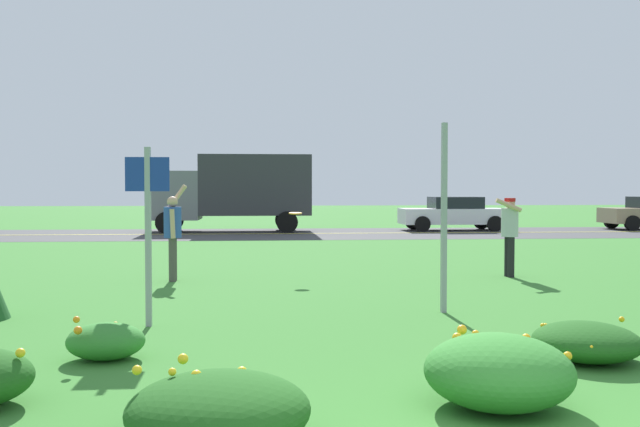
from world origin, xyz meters
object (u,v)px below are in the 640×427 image
frisbee_orange (295,213)px  car_white_center_left (453,213)px  sign_post_by_roadside (444,218)px  person_thrower_blue_shirt (173,230)px  person_catcher_red_cap_gray_shirt (509,229)px  box_truck_gray (234,189)px  sign_post_near_path (148,217)px

frisbee_orange → car_white_center_left: bearing=63.9°
sign_post_by_roadside → car_white_center_left: sign_post_by_roadside is taller
person_thrower_blue_shirt → frisbee_orange: person_thrower_blue_shirt is taller
sign_post_by_roadside → person_catcher_red_cap_gray_shirt: (2.40, 3.90, -0.39)m
frisbee_orange → box_truck_gray: 15.67m
sign_post_by_roadside → person_catcher_red_cap_gray_shirt: sign_post_by_roadside is taller
frisbee_orange → car_white_center_left: (7.62, 15.55, -0.56)m
person_thrower_blue_shirt → box_truck_gray: size_ratio=0.28×
box_truck_gray → frisbee_orange: bearing=-83.4°
person_catcher_red_cap_gray_shirt → car_white_center_left: bearing=78.2°
box_truck_gray → sign_post_near_path: bearing=-91.0°
person_thrower_blue_shirt → box_truck_gray: box_truck_gray is taller
person_thrower_blue_shirt → frisbee_orange: bearing=5.1°
frisbee_orange → sign_post_by_roadside: bearing=-64.4°
sign_post_near_path → sign_post_by_roadside: 4.14m
person_catcher_red_cap_gray_shirt → frisbee_orange: person_catcher_red_cap_gray_shirt is taller
sign_post_by_roadside → box_truck_gray: size_ratio=0.41×
sign_post_near_path → sign_post_by_roadside: size_ratio=0.85×
sign_post_by_roadside → frisbee_orange: bearing=115.6°
box_truck_gray → car_white_center_left: bearing=0.0°
sign_post_near_path → box_truck_gray: 20.29m
sign_post_by_roadside → car_white_center_left: bearing=73.8°
sign_post_by_roadside → frisbee_orange: 4.49m
person_catcher_red_cap_gray_shirt → box_truck_gray: (-6.14, 15.70, 0.83)m
sign_post_by_roadside → frisbee_orange: sign_post_by_roadside is taller
frisbee_orange → person_thrower_blue_shirt: bearing=-174.9°
person_thrower_blue_shirt → sign_post_near_path: bearing=-87.0°
person_thrower_blue_shirt → car_white_center_left: bearing=57.6°
person_catcher_red_cap_gray_shirt → box_truck_gray: box_truck_gray is taller
person_catcher_red_cap_gray_shirt → car_white_center_left: person_catcher_red_cap_gray_shirt is taller
sign_post_by_roadside → person_catcher_red_cap_gray_shirt: size_ratio=1.70×
person_thrower_blue_shirt → frisbee_orange: (2.39, 0.21, 0.31)m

